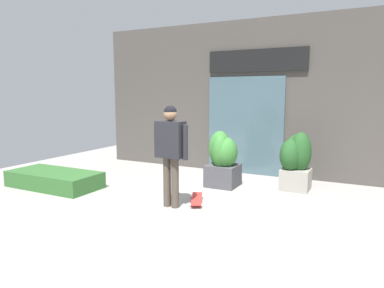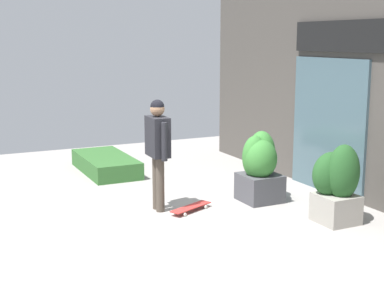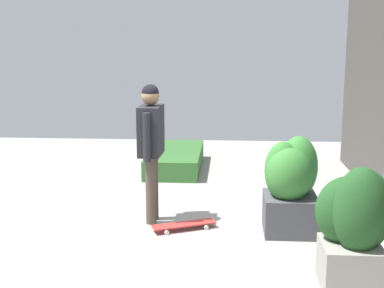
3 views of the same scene
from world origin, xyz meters
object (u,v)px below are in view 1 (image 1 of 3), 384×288
at_px(planter_box_right, 222,158).
at_px(planter_box_left, 296,159).
at_px(skateboarder, 171,145).
at_px(skateboard, 197,199).

bearing_deg(planter_box_right, planter_box_left, 17.42).
xyz_separation_m(skateboarder, planter_box_right, (0.25, 1.69, -0.47)).
relative_size(skateboard, planter_box_left, 0.68).
distance_m(skateboard, planter_box_right, 1.37).
bearing_deg(planter_box_left, planter_box_right, -162.58).
relative_size(planter_box_left, planter_box_right, 1.02).
height_order(skateboarder, skateboard, skateboarder).
distance_m(skateboarder, skateboard, 1.13).
height_order(skateboard, planter_box_right, planter_box_right).
bearing_deg(planter_box_right, skateboard, -88.79).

